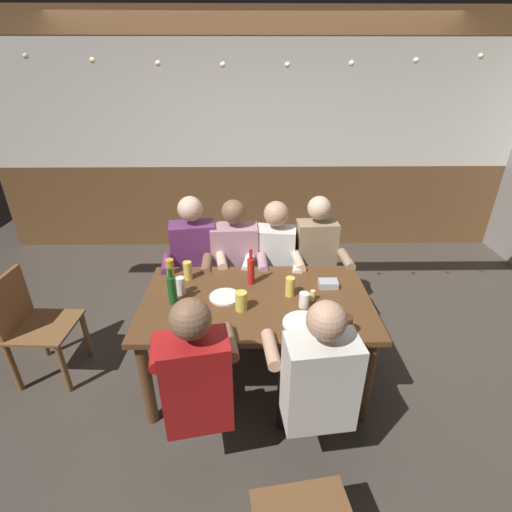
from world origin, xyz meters
The scene contains 27 objects.
ground_plane centered at (0.00, 0.00, 0.00)m, with size 7.67×7.67×0.00m, color #423A33.
back_wall_upper centered at (0.00, 2.50, 1.80)m, with size 6.40×0.12×1.47m, color silver.
back_wall_wainscot centered at (0.00, 2.50, 0.53)m, with size 6.40×0.12×1.07m, color brown.
ceiling_beam centered at (0.00, 0.46, 2.45)m, with size 5.76×0.14×0.16m, color brown.
dining_table centered at (0.00, -0.03, 0.63)m, with size 1.61×0.95×0.74m.
person_0 centered at (-0.53, 0.67, 0.68)m, with size 0.57×0.57×1.24m.
person_1 centered at (-0.18, 0.68, 0.67)m, with size 0.55×0.53×1.21m.
person_2 centered at (0.17, 0.67, 0.66)m, with size 0.53×0.57×1.19m.
person_3 centered at (0.55, 0.66, 0.67)m, with size 0.50×0.52×1.23m.
person_4 centered at (-0.34, -0.73, 0.68)m, with size 0.54×0.57×1.25m.
person_5 centered at (0.31, -0.73, 0.67)m, with size 0.55×0.55×1.23m.
chair_empty_near_right centered at (-1.68, 0.05, 0.48)m, with size 0.46×0.46×0.88m.
table_candle centered at (0.39, -0.05, 0.78)m, with size 0.04×0.04×0.08m, color #F9E08C.
condiment_caddy centered at (0.54, 0.13, 0.76)m, with size 0.14×0.10×0.05m, color #B2B7BC.
plate_0 centered at (-0.22, -0.01, 0.75)m, with size 0.22×0.22×0.01m, color white.
plate_1 centered at (0.30, -0.32, 0.75)m, with size 0.26×0.26×0.01m, color white.
bottle_0 centered at (-0.58, -0.07, 0.85)m, with size 0.06×0.06×0.27m.
bottle_1 centered at (-0.04, 0.18, 0.85)m, with size 0.05×0.05×0.29m.
pint_glass_0 centered at (-0.10, -0.15, 0.81)m, with size 0.08×0.08×0.14m, color #E5C64C.
pint_glass_1 centered at (0.54, -0.43, 0.81)m, with size 0.08×0.08×0.14m, color #4C2D19.
pint_glass_2 centered at (-0.67, 0.35, 0.80)m, with size 0.07×0.07×0.12m, color gold.
pint_glass_3 centered at (0.32, -0.12, 0.79)m, with size 0.07×0.07×0.10m, color white.
pint_glass_4 centered at (-0.45, -0.33, 0.79)m, with size 0.08×0.08×0.11m, color #4C2D19.
pint_glass_5 centered at (-0.54, 0.04, 0.81)m, with size 0.06×0.06×0.13m, color white.
pint_glass_6 centered at (-0.52, 0.26, 0.81)m, with size 0.07×0.07×0.14m, color #E5C64C.
pint_glass_7 centered at (0.24, 0.02, 0.81)m, with size 0.07×0.07×0.14m, color #E5C64C.
string_lights centered at (0.00, 0.41, 2.26)m, with size 4.51×0.04×0.16m.
Camera 1 is at (-0.03, -2.24, 2.22)m, focal length 26.23 mm.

